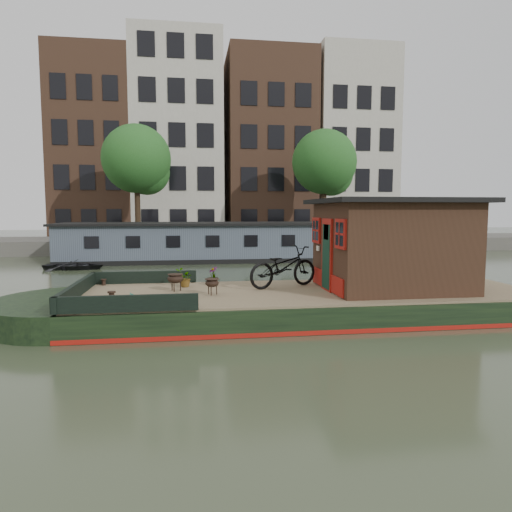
{
  "coord_description": "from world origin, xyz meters",
  "views": [
    {
      "loc": [
        -3.16,
        -11.57,
        2.74
      ],
      "look_at": [
        -1.41,
        0.5,
        1.54
      ],
      "focal_mm": 32.0,
      "sensor_mm": 36.0,
      "label": 1
    }
  ],
  "objects": [
    {
      "name": "potted_plant_c",
      "position": [
        -3.32,
        1.07,
        0.91
      ],
      "size": [
        0.6,
        0.58,
        0.51
      ],
      "primitive_type": "imported",
      "rotation": [
        0.0,
        0.0,
        3.72
      ],
      "color": "#A53630",
      "rests_on": "houseboat_deck"
    },
    {
      "name": "tree_left",
      "position": [
        -6.36,
        19.07,
        5.89
      ],
      "size": [
        4.4,
        4.4,
        7.4
      ],
      "color": "#332316",
      "rests_on": "quay"
    },
    {
      "name": "ground",
      "position": [
        0.0,
        0.0,
        0.0
      ],
      "size": [
        120.0,
        120.0,
        0.0
      ],
      "primitive_type": "plane",
      "color": "#2B3622",
      "rests_on": "ground"
    },
    {
      "name": "townhouse_row",
      "position": [
        0.15,
        27.5,
        7.9
      ],
      "size": [
        27.25,
        8.0,
        16.5
      ],
      "color": "brown",
      "rests_on": "ground"
    },
    {
      "name": "bicycle",
      "position": [
        -0.62,
        0.65,
        1.22
      ],
      "size": [
        2.28,
        1.55,
        1.14
      ],
      "primitive_type": "imported",
      "rotation": [
        0.0,
        0.0,
        1.98
      ],
      "color": "black",
      "rests_on": "houseboat_deck"
    },
    {
      "name": "brazier_front",
      "position": [
        -2.63,
        -0.23,
        0.85
      ],
      "size": [
        0.42,
        0.42,
        0.41
      ],
      "primitive_type": null,
      "rotation": [
        0.0,
        0.0,
        0.11
      ],
      "color": "black",
      "rests_on": "houseboat_deck"
    },
    {
      "name": "far_houseboat",
      "position": [
        0.0,
        14.0,
        0.97
      ],
      "size": [
        20.4,
        4.4,
        2.11
      ],
      "color": "#485261",
      "rests_on": "ground"
    },
    {
      "name": "dinghy",
      "position": [
        -8.63,
        10.96,
        0.29
      ],
      "size": [
        3.11,
        2.46,
        0.58
      ],
      "primitive_type": "imported",
      "rotation": [
        0.0,
        0.0,
        1.39
      ],
      "color": "black",
      "rests_on": "ground"
    },
    {
      "name": "tree_right",
      "position": [
        6.14,
        19.07,
        5.89
      ],
      "size": [
        4.4,
        4.4,
        7.4
      ],
      "color": "#332316",
      "rests_on": "quay"
    },
    {
      "name": "bollard_stbd",
      "position": [
        -5.01,
        -0.61,
        0.76
      ],
      "size": [
        0.19,
        0.19,
        0.21
      ],
      "primitive_type": "cylinder",
      "color": "black",
      "rests_on": "houseboat_deck"
    },
    {
      "name": "cabin",
      "position": [
        2.19,
        0.0,
        1.88
      ],
      "size": [
        4.0,
        3.5,
        2.42
      ],
      "color": "black",
      "rests_on": "houseboat_deck"
    },
    {
      "name": "potted_plant_d",
      "position": [
        -2.53,
        1.24,
        0.92
      ],
      "size": [
        0.39,
        0.39,
        0.53
      ],
      "primitive_type": "imported",
      "rotation": [
        0.0,
        0.0,
        5.11
      ],
      "color": "maroon",
      "rests_on": "houseboat_deck"
    },
    {
      "name": "brazier_rear",
      "position": [
        -3.55,
        0.45,
        0.88
      ],
      "size": [
        0.49,
        0.49,
        0.45
      ],
      "primitive_type": null,
      "rotation": [
        0.0,
        0.0,
        -0.2
      ],
      "color": "black",
      "rests_on": "houseboat_deck"
    },
    {
      "name": "bollard_port",
      "position": [
        -5.6,
        1.7,
        0.74
      ],
      "size": [
        0.15,
        0.15,
        0.18
      ],
      "primitive_type": "cylinder",
      "color": "black",
      "rests_on": "houseboat_deck"
    },
    {
      "name": "houseboat_hull",
      "position": [
        -1.33,
        0.0,
        0.27
      ],
      "size": [
        14.01,
        4.02,
        0.6
      ],
      "color": "black",
      "rests_on": "ground"
    },
    {
      "name": "bow_bulwark",
      "position": [
        -5.07,
        0.0,
        0.82
      ],
      "size": [
        3.0,
        4.0,
        0.35
      ],
      "color": "black",
      "rests_on": "houseboat_deck"
    },
    {
      "name": "quay",
      "position": [
        0.0,
        20.5,
        0.45
      ],
      "size": [
        60.0,
        6.0,
        0.9
      ],
      "primitive_type": "cube",
      "color": "#47443F",
      "rests_on": "ground"
    },
    {
      "name": "potted_plant_e",
      "position": [
        -4.44,
        -1.43,
        0.81
      ],
      "size": [
        0.17,
        0.2,
        0.32
      ],
      "primitive_type": "imported",
      "rotation": [
        0.0,
        0.0,
        1.21
      ],
      "color": "#9F4E2E",
      "rests_on": "houseboat_deck"
    },
    {
      "name": "houseboat_deck",
      "position": [
        0.0,
        0.0,
        0.62
      ],
      "size": [
        11.8,
        3.8,
        0.05
      ],
      "primitive_type": "cube",
      "color": "#837751",
      "rests_on": "houseboat_hull"
    }
  ]
}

